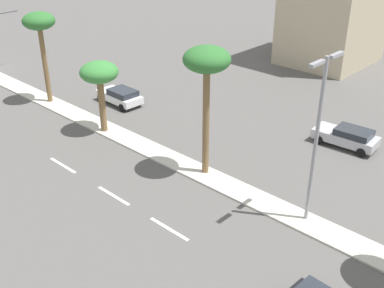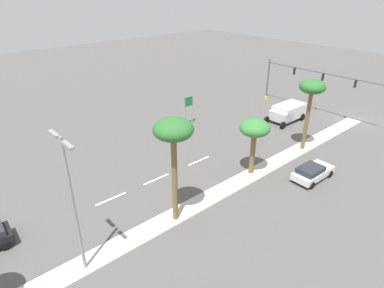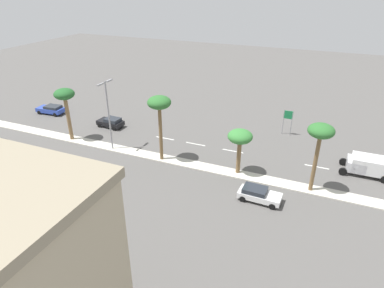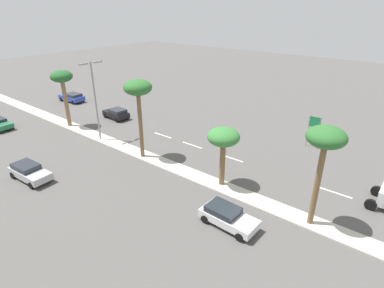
% 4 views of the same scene
% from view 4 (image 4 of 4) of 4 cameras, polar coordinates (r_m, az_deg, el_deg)
% --- Properties ---
extents(ground_plane, '(160.00, 160.00, 0.00)m').
position_cam_4_polar(ground_plane, '(32.92, -8.06, -2.51)').
color(ground_plane, '#565451').
extents(median_curb, '(1.80, 76.12, 0.12)m').
position_cam_4_polar(median_curb, '(39.00, -16.73, 1.17)').
color(median_curb, beige).
rests_on(median_curb, ground).
extents(lane_stripe_outboard, '(0.20, 2.80, 0.01)m').
position_cam_4_polar(lane_stripe_outboard, '(29.55, 24.94, -8.15)').
color(lane_stripe_outboard, silver).
rests_on(lane_stripe_outboard, ground).
extents(lane_stripe_front, '(0.20, 2.80, 0.01)m').
position_cam_4_polar(lane_stripe_front, '(32.75, 7.30, -2.60)').
color(lane_stripe_front, silver).
rests_on(lane_stripe_front, ground).
extents(lane_stripe_far, '(0.20, 2.80, 0.01)m').
position_cam_4_polar(lane_stripe_far, '(35.45, 0.05, -0.20)').
color(lane_stripe_far, silver).
rests_on(lane_stripe_far, ground).
extents(lane_stripe_right, '(0.20, 2.80, 0.01)m').
position_cam_4_polar(lane_stripe_right, '(38.27, -5.41, 1.62)').
color(lane_stripe_right, silver).
rests_on(lane_stripe_right, ground).
extents(lane_stripe_center, '(0.20, 2.80, 0.01)m').
position_cam_4_polar(lane_stripe_center, '(45.51, -14.77, 4.67)').
color(lane_stripe_center, silver).
rests_on(lane_stripe_center, ground).
extents(directional_road_sign, '(0.10, 1.27, 3.61)m').
position_cam_4_polar(directional_road_sign, '(36.55, 21.66, 3.13)').
color(directional_road_sign, gray).
rests_on(directional_road_sign, ground).
extents(palm_tree_leading, '(2.61, 2.61, 7.57)m').
position_cam_4_polar(palm_tree_leading, '(21.84, 23.46, 0.32)').
color(palm_tree_leading, brown).
rests_on(palm_tree_leading, median_curb).
extents(palm_tree_trailing, '(2.77, 2.77, 5.33)m').
position_cam_4_polar(palm_tree_trailing, '(25.97, 5.84, 0.95)').
color(palm_tree_trailing, brown).
rests_on(palm_tree_trailing, median_curb).
extents(palm_tree_far, '(2.78, 2.78, 8.14)m').
position_cam_4_polar(palm_tree_far, '(30.63, -9.97, 9.62)').
color(palm_tree_far, brown).
rests_on(palm_tree_far, median_curb).
extents(palm_tree_center, '(2.69, 2.69, 7.25)m').
position_cam_4_polar(palm_tree_center, '(42.42, -22.91, 10.88)').
color(palm_tree_center, olive).
rests_on(palm_tree_center, median_curb).
extents(street_lamp_inboard, '(2.90, 0.24, 9.06)m').
position_cam_4_polar(street_lamp_inboard, '(36.67, -17.55, 8.61)').
color(street_lamp_inboard, gray).
rests_on(street_lamp_inboard, median_curb).
extents(sedan_black_inboard, '(2.24, 4.04, 1.46)m').
position_cam_4_polar(sedan_black_inboard, '(44.86, -13.80, 5.53)').
color(sedan_black_inboard, black).
rests_on(sedan_black_inboard, ground).
extents(sedan_blue_center, '(2.37, 4.62, 1.43)m').
position_cam_4_polar(sedan_blue_center, '(55.24, -21.31, 8.09)').
color(sedan_blue_center, '#2D47AD').
rests_on(sedan_blue_center, ground).
extents(sedan_silver_leading, '(2.24, 4.51, 1.42)m').
position_cam_4_polar(sedan_silver_leading, '(32.13, -27.89, -4.54)').
color(sedan_silver_leading, '#B2B2B7').
rests_on(sedan_silver_leading, ground).
extents(sedan_white_near, '(2.11, 4.33, 1.39)m').
position_cam_4_polar(sedan_white_near, '(23.14, 6.56, -13.12)').
color(sedan_white_near, silver).
rests_on(sedan_white_near, ground).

